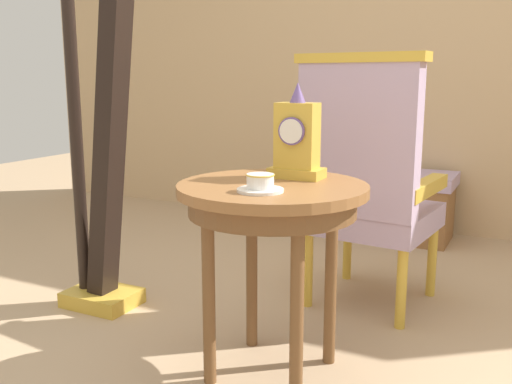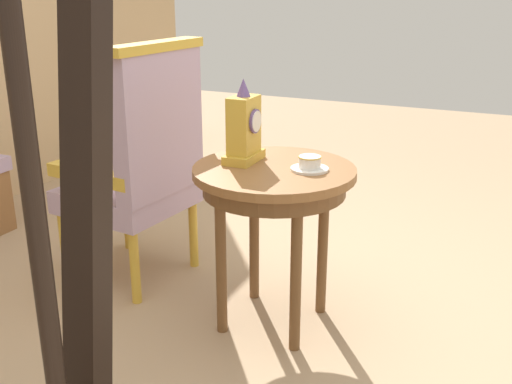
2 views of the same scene
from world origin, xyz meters
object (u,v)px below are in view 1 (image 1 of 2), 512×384
Objects in this scene: armchair at (366,181)px; side_table at (272,209)px; teacup_left at (260,184)px; mantel_clock at (297,140)px; window_bench at (378,203)px; harp at (100,148)px.

side_table is at bearing -99.91° from armchair.
teacup_left is 0.30m from mantel_clock.
armchair is 1.18× the size of window_bench.
mantel_clock is 1.93m from window_bench.
mantel_clock is 0.63m from armchair.
armchair is at bearing 80.09° from side_table.
armchair is at bearing -78.33° from window_bench.
teacup_left is 0.13× the size of armchair.
harp is at bearing 176.23° from mantel_clock.
teacup_left is at bearing -80.97° from side_table.
window_bench is at bearing 93.87° from side_table.
harp reaches higher than window_bench.
harp is at bearing 160.02° from teacup_left.
window_bench is at bearing 94.21° from teacup_left.
armchair is 0.63× the size of harp.
armchair is at bearing 80.30° from mantel_clock.
harp is at bearing -154.25° from armchair.
window_bench is (-0.16, 1.82, -0.60)m from mantel_clock.
mantel_clock is at bearing -3.77° from harp.
window_bench is at bearing 95.03° from mantel_clock.
armchair is at bearing 25.75° from harp.
teacup_left is 0.15× the size of window_bench.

